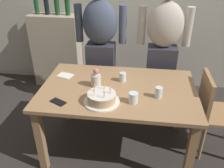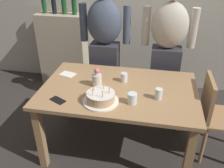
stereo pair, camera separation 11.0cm
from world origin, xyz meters
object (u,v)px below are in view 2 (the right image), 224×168
object	(u,v)px
water_glass_side	(132,98)
dining_chair	(215,112)
birthday_cake	(101,98)
person_man_bearded	(105,47)
cell_phone	(58,100)
water_glass_far	(159,94)
napkin_stack	(68,74)
person_woman_cardigan	(167,52)
flower_vase	(97,78)
water_glass_near	(124,77)

from	to	relation	value
water_glass_side	dining_chair	xyz separation A→B (m)	(0.80, 0.33, -0.27)
water_glass_side	birthday_cake	bearing A→B (deg)	-173.13
person_man_bearded	cell_phone	bearing A→B (deg)	78.96
cell_phone	person_man_bearded	xyz separation A→B (m)	(0.20, 1.03, 0.13)
water_glass_far	napkin_stack	bearing A→B (deg)	162.83
birthday_cake	person_woman_cardigan	distance (m)	1.13
dining_chair	birthday_cake	bearing A→B (deg)	108.70
birthday_cake	cell_phone	distance (m)	0.39
birthday_cake	water_glass_side	xyz separation A→B (m)	(0.27, 0.03, 0.00)
water_glass_far	flower_vase	bearing A→B (deg)	167.85
water_glass_side	person_man_bearded	distance (m)	1.05
water_glass_near	water_glass_side	world-z (taller)	water_glass_side
water_glass_far	water_glass_side	xyz separation A→B (m)	(-0.22, -0.11, -0.00)
water_glass_near	cell_phone	size ratio (longest dim) A/B	0.64
person_woman_cardigan	dining_chair	world-z (taller)	person_woman_cardigan
person_man_bearded	dining_chair	world-z (taller)	person_man_bearded
person_man_bearded	dining_chair	distance (m)	1.44
birthday_cake	dining_chair	distance (m)	1.16
dining_chair	water_glass_near	bearing A→B (deg)	86.89
cell_phone	person_woman_cardigan	bearing A→B (deg)	75.32
birthday_cake	cell_phone	bearing A→B (deg)	-172.02
cell_phone	person_man_bearded	world-z (taller)	person_man_bearded
napkin_stack	cell_phone	bearing A→B (deg)	-79.64
water_glass_near	water_glass_far	xyz separation A→B (m)	(0.35, -0.26, 0.00)
napkin_stack	person_man_bearded	bearing A→B (deg)	61.25
napkin_stack	flower_vase	distance (m)	0.41
birthday_cake	person_man_bearded	world-z (taller)	person_man_bearded
flower_vase	person_woman_cardigan	xyz separation A→B (m)	(0.66, 0.70, 0.05)
person_woman_cardigan	water_glass_far	bearing A→B (deg)	85.45
water_glass_near	person_woman_cardigan	bearing A→B (deg)	53.79
flower_vase	dining_chair	xyz separation A→B (m)	(1.17, 0.09, -0.30)
water_glass_side	flower_vase	world-z (taller)	flower_vase
water_glass_near	flower_vase	distance (m)	0.28
birthday_cake	water_glass_far	xyz separation A→B (m)	(0.49, 0.15, 0.01)
water_glass_near	flower_vase	bearing A→B (deg)	-151.25
water_glass_side	napkin_stack	bearing A→B (deg)	150.99
person_man_bearded	person_woman_cardigan	xyz separation A→B (m)	(0.74, 0.00, 0.00)
water_glass_side	cell_phone	bearing A→B (deg)	-172.49
person_man_bearded	dining_chair	xyz separation A→B (m)	(1.25, -0.62, -0.36)
cell_phone	person_man_bearded	distance (m)	1.06
napkin_stack	flower_vase	size ratio (longest dim) A/B	0.78
birthday_cake	dining_chair	bearing A→B (deg)	18.70
water_glass_side	napkin_stack	xyz separation A→B (m)	(-0.74, 0.41, -0.04)
water_glass_side	person_man_bearded	xyz separation A→B (m)	(-0.45, 0.95, 0.09)
water_glass_far	water_glass_side	distance (m)	0.25
napkin_stack	dining_chair	bearing A→B (deg)	-3.13
water_glass_far	napkin_stack	world-z (taller)	water_glass_far
water_glass_side	dining_chair	size ratio (longest dim) A/B	0.11
cell_phone	dining_chair	size ratio (longest dim) A/B	0.17
birthday_cake	water_glass_side	bearing A→B (deg)	6.87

